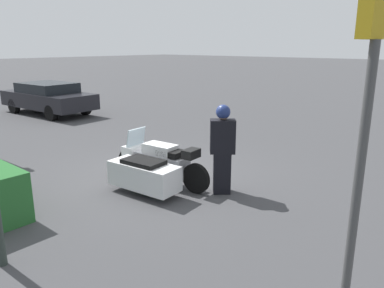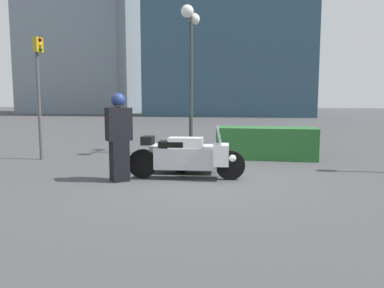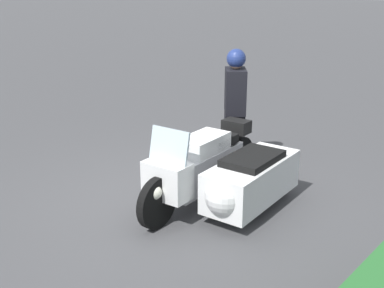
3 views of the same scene
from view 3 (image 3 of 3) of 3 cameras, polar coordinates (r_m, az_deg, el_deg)
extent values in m
plane|color=#424244|center=(6.41, -1.17, -6.70)|extent=(160.00, 160.00, 0.00)
cylinder|color=black|center=(5.63, -4.14, -6.97)|extent=(0.63, 0.16, 0.63)
cylinder|color=black|center=(7.06, 5.66, -1.61)|extent=(0.63, 0.16, 0.63)
cylinder|color=black|center=(6.18, 7.33, -5.40)|extent=(0.49, 0.14, 0.49)
cube|color=#B7B7BC|center=(6.27, 1.34, -2.90)|extent=(1.36, 0.53, 0.45)
cube|color=white|center=(6.16, 1.36, -0.08)|extent=(0.76, 0.45, 0.24)
cube|color=black|center=(6.40, 2.89, 0.45)|extent=(0.56, 0.44, 0.12)
cube|color=white|center=(5.68, -2.94, -4.29)|extent=(0.37, 0.58, 0.44)
cube|color=silver|center=(5.57, -2.71, -0.19)|extent=(0.16, 0.54, 0.40)
sphere|color=white|center=(5.54, -4.50, -5.71)|extent=(0.18, 0.18, 0.18)
cube|color=white|center=(6.07, 7.11, -4.28)|extent=(1.54, 0.74, 0.50)
sphere|color=white|center=(5.55, 3.92, -6.13)|extent=(0.47, 0.48, 0.47)
cube|color=black|center=(5.96, 7.22, -1.71)|extent=(0.87, 0.58, 0.09)
cube|color=black|center=(6.80, 5.28, 2.11)|extent=(0.27, 0.39, 0.18)
cube|color=black|center=(7.52, 4.99, 0.58)|extent=(0.46, 0.45, 0.85)
cube|color=black|center=(7.32, 5.15, 6.26)|extent=(0.57, 0.55, 0.67)
sphere|color=tan|center=(7.24, 5.26, 9.75)|extent=(0.23, 0.23, 0.23)
sphere|color=navy|center=(7.23, 5.26, 10.06)|extent=(0.29, 0.29, 0.29)
camera|label=1|loc=(10.21, 52.23, 12.83)|focal=35.00mm
camera|label=2|loc=(11.83, -35.19, 10.05)|focal=35.00mm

